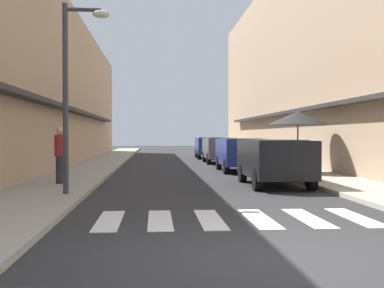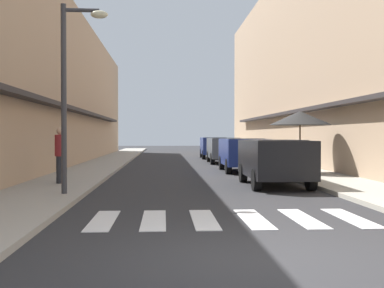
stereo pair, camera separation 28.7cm
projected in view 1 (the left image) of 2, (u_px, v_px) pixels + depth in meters
ground_plane at (185, 167)px, 24.00m from camera, size 98.84×98.84×0.00m
sidewalk_left at (95, 166)px, 23.65m from camera, size 2.37×62.90×0.12m
sidewalk_right at (273, 166)px, 24.34m from camera, size 2.37×62.90×0.12m
building_row_left at (26, 87)px, 24.54m from camera, size 5.50×42.44×8.21m
building_row_right at (334, 59)px, 25.77m from camera, size 5.50×42.44×11.46m
crosswalk at (235, 219)px, 9.11m from camera, size 5.20×2.20×0.01m
parked_car_near at (274, 157)px, 15.04m from camera, size 1.86×3.94×1.47m
parked_car_mid at (240, 151)px, 21.04m from camera, size 1.86×3.99×1.47m
parked_car_far at (220, 147)px, 27.50m from camera, size 1.87×4.16×1.47m
parked_car_distant at (209, 145)px, 33.12m from camera, size 1.88×4.01×1.47m
street_lamp at (74, 76)px, 12.04m from camera, size 1.19×0.28×4.81m
cafe_umbrella at (298, 118)px, 19.07m from camera, size 2.46×2.46×2.45m
pedestrian_walking_near at (60, 154)px, 14.67m from camera, size 0.34×0.34×1.73m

